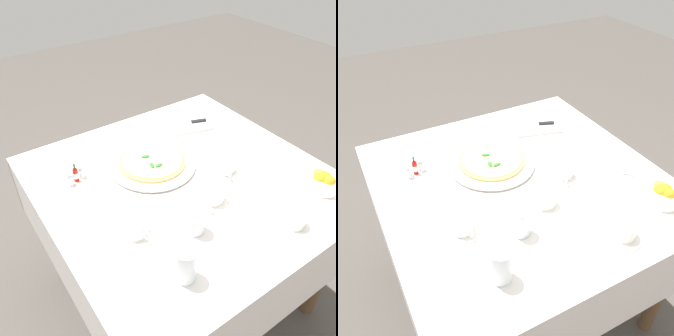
# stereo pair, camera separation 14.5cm
# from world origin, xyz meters

# --- Properties ---
(ground_plane) EXTENTS (8.00, 8.00, 0.00)m
(ground_plane) POSITION_xyz_m (0.00, 0.00, 0.00)
(ground_plane) COLOR #4C4742
(dining_table) EXTENTS (1.09, 1.09, 0.75)m
(dining_table) POSITION_xyz_m (0.00, 0.00, 0.62)
(dining_table) COLOR white
(dining_table) RESTS_ON ground_plane
(pizza_plate) EXTENTS (0.36, 0.36, 0.02)m
(pizza_plate) POSITION_xyz_m (0.06, -0.14, 0.76)
(pizza_plate) COLOR white
(pizza_plate) RESTS_ON dining_table
(pizza) EXTENTS (0.28, 0.28, 0.02)m
(pizza) POSITION_xyz_m (0.06, -0.14, 0.78)
(pizza) COLOR #DBAD60
(pizza) RESTS_ON pizza_plate
(coffee_cup_near_left) EXTENTS (0.13, 0.13, 0.06)m
(coffee_cup_near_left) POSITION_xyz_m (-0.16, 0.06, 0.78)
(coffee_cup_near_left) COLOR white
(coffee_cup_near_left) RESTS_ON dining_table
(coffee_cup_far_right) EXTENTS (0.13, 0.13, 0.06)m
(coffee_cup_far_right) POSITION_xyz_m (-0.15, 0.42, 0.78)
(coffee_cup_far_right) COLOR white
(coffee_cup_far_right) RESTS_ON dining_table
(coffee_cup_back_corner) EXTENTS (0.13, 0.13, 0.07)m
(coffee_cup_back_corner) POSITION_xyz_m (-0.00, 0.17, 0.78)
(coffee_cup_back_corner) COLOR white
(coffee_cup_back_corner) RESTS_ON dining_table
(coffee_cup_right_edge) EXTENTS (0.13, 0.13, 0.06)m
(coffee_cup_right_edge) POSITION_xyz_m (0.31, 0.15, 0.78)
(coffee_cup_right_edge) COLOR white
(coffee_cup_right_edge) RESTS_ON dining_table
(water_glass_center_back) EXTENTS (0.07, 0.07, 0.12)m
(water_glass_center_back) POSITION_xyz_m (0.28, 0.37, 0.80)
(water_glass_center_back) COLOR white
(water_glass_center_back) RESTS_ON dining_table
(water_glass_near_right) EXTENTS (0.07, 0.07, 0.10)m
(water_glass_near_right) POSITION_xyz_m (0.14, 0.24, 0.80)
(water_glass_near_right) COLOR white
(water_glass_near_right) RESTS_ON dining_table
(napkin_folded) EXTENTS (0.25, 0.18, 0.02)m
(napkin_folded) POSITION_xyz_m (-0.26, -0.31, 0.76)
(napkin_folded) COLOR white
(napkin_folded) RESTS_ON dining_table
(dinner_knife) EXTENTS (0.19, 0.08, 0.01)m
(dinner_knife) POSITION_xyz_m (-0.26, -0.31, 0.78)
(dinner_knife) COLOR silver
(dinner_knife) RESTS_ON napkin_folded
(citrus_bowl) EXTENTS (0.15, 0.15, 0.07)m
(citrus_bowl) POSITION_xyz_m (-0.41, 0.34, 0.78)
(citrus_bowl) COLOR white
(citrus_bowl) RESTS_ON dining_table
(hot_sauce_bottle) EXTENTS (0.02, 0.02, 0.08)m
(hot_sauce_bottle) POSITION_xyz_m (0.36, -0.23, 0.79)
(hot_sauce_bottle) COLOR #B7140F
(hot_sauce_bottle) RESTS_ON dining_table
(salt_shaker) EXTENTS (0.03, 0.03, 0.06)m
(salt_shaker) POSITION_xyz_m (0.39, -0.22, 0.78)
(salt_shaker) COLOR white
(salt_shaker) RESTS_ON dining_table
(pepper_shaker) EXTENTS (0.03, 0.03, 0.06)m
(pepper_shaker) POSITION_xyz_m (0.33, -0.24, 0.78)
(pepper_shaker) COLOR white
(pepper_shaker) RESTS_ON dining_table
(menu_card) EXTENTS (0.06, 0.07, 0.06)m
(menu_card) POSITION_xyz_m (-0.38, 0.16, 0.78)
(menu_card) COLOR white
(menu_card) RESTS_ON dining_table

